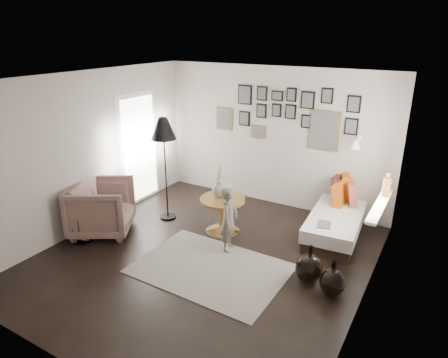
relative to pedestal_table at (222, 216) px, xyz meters
The scene contains 23 objects.
ground 0.94m from the pedestal_table, 77.05° to the right, with size 4.80×4.80×0.00m, color black.
wall_back 1.85m from the pedestal_table, 82.42° to the left, with size 4.50×4.50×0.00m, color #AB9F95.
wall_front 3.44m from the pedestal_table, 86.47° to the right, with size 4.50×4.50×0.00m, color #AB9F95.
wall_left 2.45m from the pedestal_table, 156.75° to the right, with size 4.80×4.80×0.00m, color #AB9F95.
wall_right 2.80m from the pedestal_table, 19.74° to the right, with size 4.80×4.80×0.00m, color #AB9F95.
ceiling 2.50m from the pedestal_table, 77.05° to the right, with size 4.80×4.80×0.00m, color white.
door_left 2.20m from the pedestal_table, behind, with size 0.00×2.14×2.14m.
window_right 2.51m from the pedestal_table, 10.98° to the left, with size 0.15×1.32×1.30m.
gallery_wall 2.16m from the pedestal_table, 71.95° to the left, with size 2.74×0.03×1.08m.
wall_sconce 2.46m from the pedestal_table, 35.59° to the left, with size 0.18×0.36×0.16m.
rug 1.21m from the pedestal_table, 67.82° to the right, with size 2.09×1.46×0.01m, color beige.
pedestal_table is the anchor object (origin of this frame).
vase 0.49m from the pedestal_table, 165.96° to the left, with size 0.21×0.21×0.54m.
candles 0.46m from the pedestal_table, ahead, with size 0.13×0.13×0.28m.
daybed 1.92m from the pedestal_table, 28.35° to the left, with size 0.92×1.88×0.88m.
magazine_on_daybed 1.67m from the pedestal_table, ahead, with size 0.20×0.27×0.01m, color black.
armchair 2.00m from the pedestal_table, 148.32° to the right, with size 0.94×0.96×0.88m, color brown.
armchair_cushion 1.95m from the pedestal_table, 149.11° to the right, with size 0.40×0.40×0.10m, color silver.
floor_lamp 1.71m from the pedestal_table, behind, with size 0.43×0.43×1.83m.
magazine_basket 2.29m from the pedestal_table, 141.57° to the right, with size 0.46×0.46×0.44m.
demijohn_large 1.87m from the pedestal_table, 21.48° to the right, with size 0.36×0.36×0.55m.
demijohn_small 2.24m from the pedestal_table, 21.06° to the right, with size 0.32×0.32×0.50m.
child 0.68m from the pedestal_table, 50.42° to the right, with size 0.37×0.25×1.03m, color #5D5349.
Camera 1 is at (2.86, -4.30, 3.19)m, focal length 32.00 mm.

